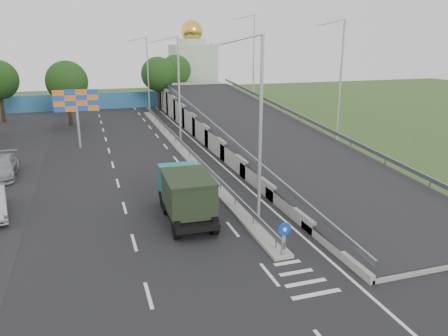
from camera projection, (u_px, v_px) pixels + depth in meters
name	position (u px, v px, depth m)	size (l,w,h in m)	color
ground	(305.00, 282.00, 18.61)	(160.00, 160.00, 0.00)	#2D4C1E
road_surface	(157.00, 165.00, 35.98)	(26.00, 90.00, 0.04)	black
median	(182.00, 150.00, 40.49)	(1.00, 44.00, 0.20)	gray
overpass_ramp	(258.00, 127.00, 42.21)	(10.00, 50.00, 3.50)	gray
median_guardrail	(182.00, 143.00, 40.30)	(0.09, 44.00, 0.71)	gray
sign_bollard	(284.00, 239.00, 20.30)	(0.64, 0.23, 1.67)	black
lamp_post_near	(257.00, 123.00, 22.46)	(2.74, 0.18, 10.08)	#B2B5B7
lamp_post_mid	(177.00, 85.00, 40.72)	(2.74, 0.18, 10.08)	#B2B5B7
lamp_post_far	(146.00, 71.00, 58.98)	(2.74, 0.18, 10.08)	#B2B5B7
blue_wall	(114.00, 101.00, 64.56)	(30.00, 0.50, 2.40)	teal
church	(193.00, 67.00, 74.80)	(7.00, 7.00, 13.80)	#B2CCAD
billboard	(76.00, 104.00, 40.34)	(4.00, 0.24, 5.50)	#B2B5B7
tree_left_mid	(67.00, 82.00, 50.72)	(4.80, 4.80, 7.60)	black
tree_median_far	(158.00, 74.00, 61.54)	(4.80, 4.80, 7.60)	black
tree_ramp_far	(176.00, 70.00, 69.10)	(4.80, 4.80, 7.60)	black
dump_truck	(186.00, 193.00, 24.81)	(2.63, 6.47, 2.82)	black
parked_car_d	(1.00, 167.00, 32.55)	(2.19, 5.38, 1.56)	gray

